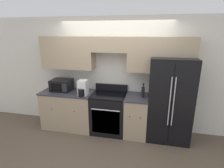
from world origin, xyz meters
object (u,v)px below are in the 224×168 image
at_px(oven_range, 109,113).
at_px(refrigerator, 169,99).
at_px(bottle, 143,92).
at_px(microwave, 62,85).

distance_m(oven_range, refrigerator, 1.38).
relative_size(refrigerator, bottle, 5.81).
bearing_deg(refrigerator, bottle, -173.26).
relative_size(refrigerator, microwave, 3.82).
bearing_deg(microwave, oven_range, -2.11).
bearing_deg(bottle, microwave, 178.86).
bearing_deg(bottle, oven_range, -179.65).
xyz_separation_m(oven_range, bottle, (0.75, 0.00, 0.57)).
bearing_deg(microwave, refrigerator, 0.64).
height_order(oven_range, bottle, bottle).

